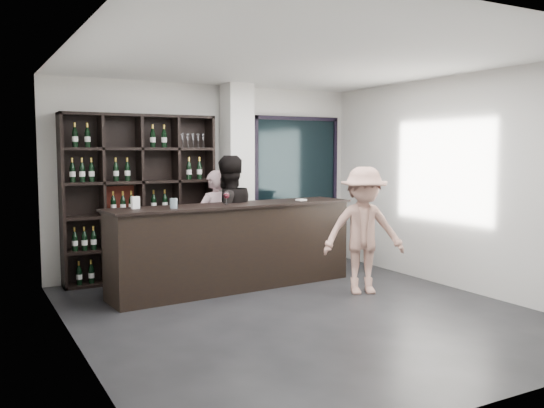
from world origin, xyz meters
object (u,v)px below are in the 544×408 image
wine_shelf (141,198)px  taster_pink (215,224)px  tasting_counter (235,246)px  customer (364,230)px  taster_black (228,219)px

wine_shelf → taster_pink: wine_shelf is taller
tasting_counter → customer: bearing=-42.1°
wine_shelf → taster_pink: size_ratio=1.50×
customer → wine_shelf: bearing=159.0°
tasting_counter → taster_pink: 0.79m
wine_shelf → tasting_counter: (0.98, -1.11, -0.62)m
taster_pink → taster_black: (0.05, -0.36, 0.11)m
tasting_counter → wine_shelf: bearing=126.4°
wine_shelf → customer: size_ratio=1.43×
wine_shelf → taster_black: bearing=-34.3°
wine_shelf → taster_black: (1.05, -0.72, -0.29)m
tasting_counter → taster_black: 0.52m
tasting_counter → taster_black: taster_black is taller
wine_shelf → taster_black: size_ratio=1.32×
tasting_counter → customer: customer is taller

